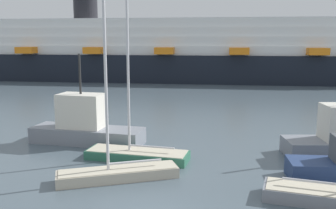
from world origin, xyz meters
name	(u,v)px	position (x,y,z in m)	size (l,w,h in m)	color
sailboat_0	(137,152)	(-1.70, 8.42, 0.50)	(6.77, 3.13, 11.57)	#2D6B51
sailboat_1	(118,170)	(-2.27, 4.94, 0.53)	(6.68, 3.51, 10.94)	#BCB29E
sailboat_3	(336,194)	(8.40, 2.45, 0.49)	(6.70, 3.42, 10.57)	gray
fishing_boat_1	(85,126)	(-6.06, 12.06, 1.29)	(8.58, 3.92, 6.53)	gray
cruise_ship	(169,53)	(-2.37, 54.65, 4.95)	(87.88, 18.95, 15.43)	black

